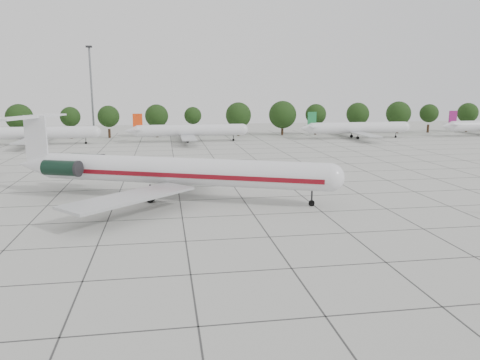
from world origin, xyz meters
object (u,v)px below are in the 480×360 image
at_px(bg_airliner_b, 37,133).
at_px(bg_airliner_d, 358,128).
at_px(bg_airliner_c, 190,131).
at_px(main_airliner, 163,170).
at_px(floodlight_mast, 91,86).

relative_size(bg_airliner_b, bg_airliner_d, 1.00).
height_order(bg_airliner_c, bg_airliner_d, same).
distance_m(main_airliner, floodlight_mast, 85.11).
height_order(bg_airliner_d, floodlight_mast, floodlight_mast).
xyz_separation_m(bg_airliner_d, floodlight_mast, (-73.19, 19.29, 11.37)).
bearing_deg(floodlight_mast, main_airliner, -76.29).
bearing_deg(bg_airliner_b, floodlight_mast, 62.81).
relative_size(bg_airliner_b, floodlight_mast, 1.11).
xyz_separation_m(bg_airliner_c, floodlight_mast, (-26.93, 19.77, 11.37)).
bearing_deg(bg_airliner_d, floodlight_mast, 165.24).
relative_size(bg_airliner_c, floodlight_mast, 1.11).
bearing_deg(floodlight_mast, bg_airliner_c, -36.28).
relative_size(bg_airliner_d, floodlight_mast, 1.11).
xyz_separation_m(main_airliner, bg_airliner_b, (-30.59, 61.45, -0.75)).
bearing_deg(bg_airliner_b, main_airliner, -63.54).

